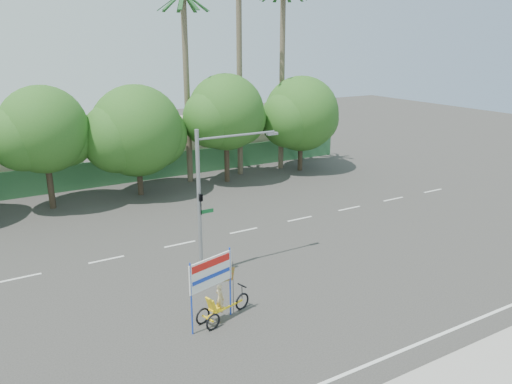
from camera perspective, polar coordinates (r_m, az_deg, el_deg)
ground at (r=22.23m, az=4.15°, el=-11.95°), size 120.00×120.00×0.00m
fence at (r=40.28m, az=-13.26°, el=2.58°), size 38.00×0.08×2.00m
building_right at (r=46.97m, az=-5.62°, el=6.00°), size 14.00×8.00×3.60m
tree_left at (r=34.68m, az=-23.16°, el=6.24°), size 6.66×5.60×8.07m
tree_center at (r=35.98m, az=-13.56°, el=6.52°), size 7.62×6.40×7.85m
tree_right at (r=38.41m, az=-3.51°, el=8.77°), size 6.90×5.80×8.36m
tree_far_right at (r=42.06m, az=5.14°, el=8.64°), size 7.38×6.20×7.94m
palm_tall at (r=40.28m, az=-1.94°, el=16.64°), size 3.73×3.79×17.45m
palm_mid at (r=42.34m, az=3.02°, el=15.21°), size 3.73×3.79×15.45m
palm_short at (r=38.40m, az=-8.02°, el=14.08°), size 3.73×3.79×14.45m
traffic_signal at (r=23.21m, az=-5.76°, el=-2.78°), size 4.72×1.10×7.00m
trike_billboard at (r=20.01m, az=-4.46°, el=-11.53°), size 2.97×1.17×3.00m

